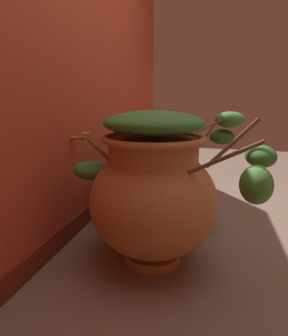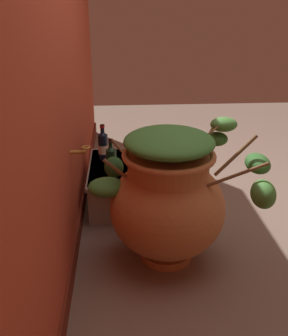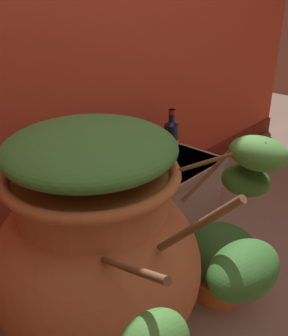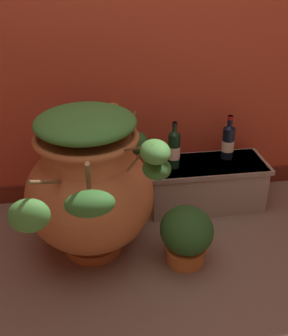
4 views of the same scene
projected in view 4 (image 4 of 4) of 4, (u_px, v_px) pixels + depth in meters
ground_plane at (170, 305)px, 2.16m from camera, size 7.00×7.00×0.00m
terracotta_urn at (90, 185)px, 2.35m from camera, size 0.73×1.08×0.85m
stone_ledge at (205, 182)px, 2.90m from camera, size 0.79×0.35×0.31m
wine_bottle_left at (174, 148)px, 2.73m from camera, size 0.08×0.08×0.31m
wine_bottle_middle at (228, 140)px, 2.84m from camera, size 0.08×0.08×0.30m
potted_shrub at (186, 234)px, 2.37m from camera, size 0.29×0.32×0.34m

